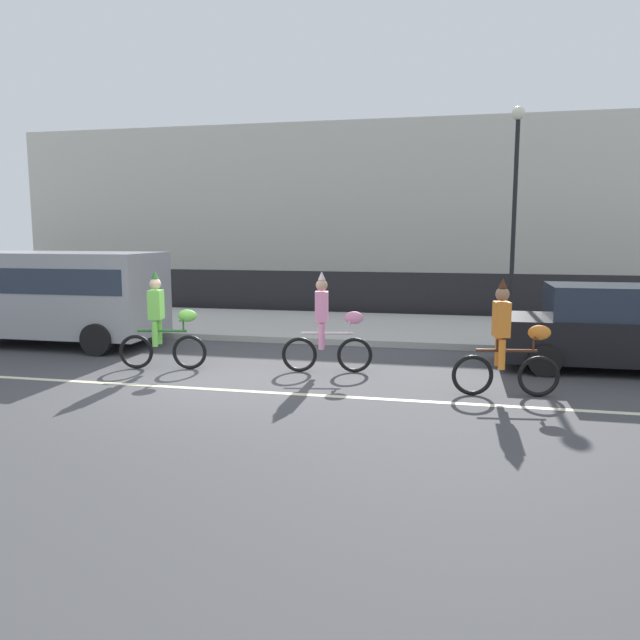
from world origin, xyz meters
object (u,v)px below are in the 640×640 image
Objects in this scene: parade_cyclist_orange at (508,345)px; parked_van_grey at (57,291)px; parade_cyclist_lime at (163,326)px; parked_car_black at (608,330)px; street_lamp_post at (515,183)px; parade_cyclist_pink at (328,329)px; pedestrian_onlooker at (67,281)px.

parade_cyclist_orange is 10.32m from parked_van_grey.
parked_van_grey is at bearing 165.62° from parade_cyclist_orange.
parked_van_grey is at bearing 152.37° from parade_cyclist_lime.
parade_cyclist_lime reaches higher than parked_car_black.
street_lamp_post reaches higher than parked_car_black.
parade_cyclist_lime and parade_cyclist_pink have the same top height.
pedestrian_onlooker is at bearing 122.83° from parked_van_grey.
street_lamp_post is (10.63, 5.34, 2.71)m from parked_van_grey.
parked_car_black is (12.03, -0.10, -0.50)m from parked_van_grey.
parade_cyclist_orange is 0.38× the size of parked_van_grey.
parade_cyclist_pink is 8.44m from street_lamp_post.
parade_cyclist_orange reaches higher than pedestrian_onlooker.
street_lamp_post is at bearing -1.05° from pedestrian_onlooker.
parked_car_black is (8.39, 1.81, -0.06)m from parade_cyclist_lime.
street_lamp_post is at bearing 104.42° from parked_car_black.
parade_cyclist_lime is 8.58m from parked_car_black.
parked_van_grey reaches higher than parade_cyclist_lime.
pedestrian_onlooker is (-14.24, 0.26, -2.97)m from street_lamp_post.
pedestrian_onlooker reaches higher than parked_car_black.
pedestrian_onlooker is at bearing 145.76° from parade_cyclist_pink.
parked_car_black is at bearing -0.46° from parked_van_grey.
parade_cyclist_pink is 0.47× the size of parked_car_black.
parade_cyclist_pink reaches higher than parked_car_black.
parade_cyclist_lime is 1.00× the size of parade_cyclist_orange.
street_lamp_post reaches higher than parade_cyclist_orange.
street_lamp_post is (3.82, 6.83, 3.15)m from parade_cyclist_pink.
parade_cyclist_lime is 6.39m from parade_cyclist_orange.
parade_cyclist_lime is 3.20m from parade_cyclist_pink.
parade_cyclist_pink is 12.61m from pedestrian_onlooker.
parade_cyclist_pink is 5.40m from parked_car_black.
parade_cyclist_pink is 0.33× the size of street_lamp_post.
parked_van_grey reaches higher than pedestrian_onlooker.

